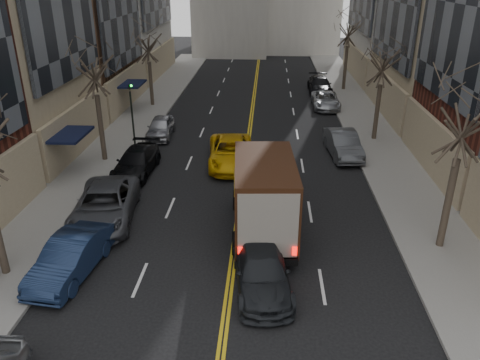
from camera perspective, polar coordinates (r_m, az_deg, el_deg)
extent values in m
cube|color=slate|center=(36.82, -13.02, 6.43)|extent=(4.00, 66.00, 0.15)
cube|color=slate|center=(36.21, 15.67, 5.85)|extent=(4.00, 66.00, 0.15)
cube|color=black|center=(28.41, -20.20, 5.22)|extent=(2.00, 3.00, 0.15)
cube|color=black|center=(29.11, -21.54, 3.25)|extent=(0.20, 3.00, 2.50)
cube|color=black|center=(40.22, -13.20, 11.34)|extent=(2.00, 3.00, 0.15)
cube|color=black|center=(40.71, -14.30, 9.86)|extent=(0.20, 3.00, 2.50)
cylinder|color=#382D23|center=(29.80, -16.58, 6.10)|extent=(0.30, 0.30, 4.05)
cylinder|color=#382D23|center=(41.87, -10.80, 11.47)|extent=(0.30, 0.30, 3.69)
cylinder|color=#382D23|center=(21.13, 23.99, -2.67)|extent=(0.30, 0.30, 3.96)
cylinder|color=#382D23|center=(33.74, 16.35, 7.95)|extent=(0.30, 0.30, 3.78)
cylinder|color=#382D23|center=(48.06, 12.71, 13.20)|extent=(0.30, 0.30, 4.14)
cylinder|color=black|center=(31.22, -12.94, 7.06)|extent=(0.12, 0.12, 3.80)
imported|color=black|center=(30.64, -13.36, 11.26)|extent=(0.15, 0.18, 0.90)
sphere|color=#0CE526|center=(30.51, -13.12, 11.14)|extent=(0.14, 0.14, 0.14)
cube|color=black|center=(21.26, 2.84, -4.97)|extent=(2.72, 6.85, 0.31)
cube|color=black|center=(23.00, 2.60, 0.31)|extent=(2.57, 1.93, 2.20)
cube|color=black|center=(20.05, 3.01, -1.98)|extent=(2.83, 5.29, 3.15)
cube|color=black|center=(18.51, 3.33, -9.86)|extent=(2.42, 0.34, 0.31)
cube|color=red|center=(18.20, 0.03, -8.68)|extent=(0.19, 0.07, 0.37)
cube|color=red|center=(18.33, 6.68, -8.62)|extent=(0.19, 0.07, 0.37)
cube|color=gold|center=(19.79, -0.67, -0.28)|extent=(0.10, 0.95, 0.94)
cube|color=gold|center=(19.94, 6.72, -0.27)|extent=(0.10, 0.95, 0.94)
cylinder|color=black|center=(23.22, -0.48, -2.49)|extent=(0.36, 1.02, 1.01)
cylinder|color=black|center=(23.33, 5.61, -2.47)|extent=(0.36, 1.02, 1.01)
cylinder|color=black|center=(19.73, -0.54, -7.70)|extent=(0.36, 1.02, 1.01)
cylinder|color=black|center=(19.87, 6.69, -7.64)|extent=(0.36, 1.02, 1.01)
imported|color=black|center=(17.78, 2.66, -10.92)|extent=(2.59, 5.10, 1.42)
cube|color=black|center=(18.06, 2.74, -8.15)|extent=(0.13, 0.04, 0.09)
cube|color=blue|center=(18.03, 2.74, -8.20)|extent=(0.10, 0.01, 0.06)
imported|color=#DBA409|center=(28.54, -1.11, 3.41)|extent=(3.15, 5.96, 1.60)
imported|color=black|center=(24.13, 4.48, -0.54)|extent=(0.50, 0.68, 1.73)
imported|color=#13213D|center=(19.53, -19.95, -8.83)|extent=(2.19, 4.80, 1.53)
imported|color=#46484D|center=(23.01, -16.17, -2.92)|extent=(3.42, 6.15, 1.63)
imported|color=black|center=(27.99, -12.52, 2.19)|extent=(2.18, 4.98, 1.42)
imported|color=#A3A4AB|center=(34.00, -9.67, 6.36)|extent=(1.86, 4.24, 1.42)
imported|color=#44474B|center=(30.66, 12.47, 4.32)|extent=(2.13, 4.95, 1.59)
imported|color=#A9ACB1|center=(41.58, 10.40, 9.54)|extent=(2.25, 4.86, 1.35)
imported|color=black|center=(46.87, 9.68, 11.35)|extent=(2.17, 5.26, 1.52)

